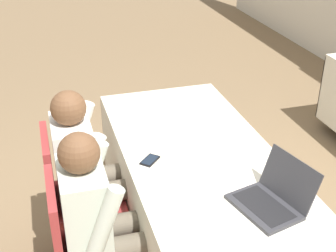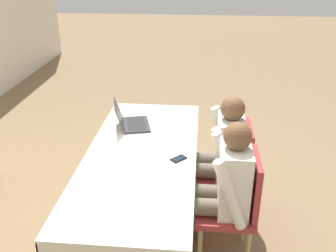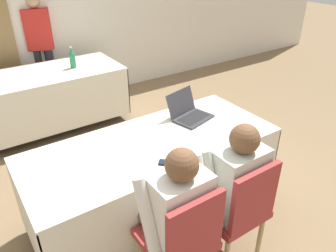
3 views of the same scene
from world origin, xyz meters
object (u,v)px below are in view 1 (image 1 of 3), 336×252
at_px(laptop, 271,199).
at_px(chair_near_right, 84,247).
at_px(chair_near_left, 73,192).
at_px(person_white_shirt, 101,219).
at_px(person_checkered_shirt, 88,167).
at_px(cell_phone, 150,160).

relative_size(laptop, chair_near_right, 0.44).
xyz_separation_m(chair_near_left, person_white_shirt, (0.50, 0.10, 0.16)).
relative_size(laptop, person_checkered_shirt, 0.34).
distance_m(chair_near_right, person_checkered_shirt, 0.53).
relative_size(cell_phone, person_checkered_shirt, 0.12).
relative_size(chair_near_right, person_white_shirt, 0.78).
height_order(cell_phone, person_white_shirt, person_white_shirt).
height_order(cell_phone, chair_near_right, chair_near_right).
bearing_deg(laptop, chair_near_left, -143.40).
xyz_separation_m(chair_near_right, person_white_shirt, (0.00, 0.10, 0.16)).
height_order(cell_phone, chair_near_left, chair_near_left).
distance_m(cell_phone, chair_near_left, 0.54).
xyz_separation_m(laptop, chair_near_left, (-0.75, -0.91, -0.30)).
xyz_separation_m(laptop, chair_near_right, (-0.25, -0.91, -0.30)).
height_order(laptop, chair_near_left, laptop).
xyz_separation_m(person_checkered_shirt, person_white_shirt, (0.50, 0.00, 0.00)).
bearing_deg(chair_near_right, person_checkered_shirt, -11.78).
distance_m(laptop, chair_near_right, 0.99).
bearing_deg(chair_near_right, laptop, -105.42).
bearing_deg(person_checkered_shirt, chair_near_right, 168.22).
distance_m(chair_near_left, chair_near_right, 0.50).
height_order(chair_near_right, person_white_shirt, person_white_shirt).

